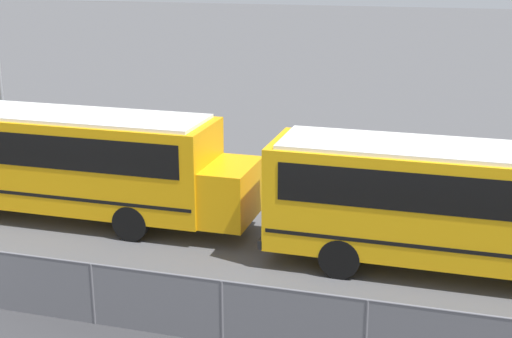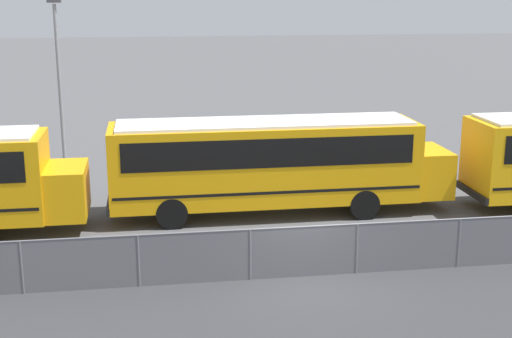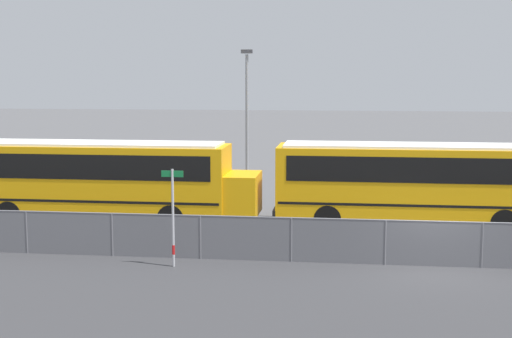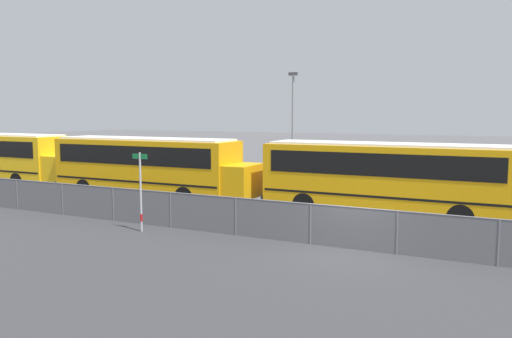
{
  "view_description": "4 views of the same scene",
  "coord_description": "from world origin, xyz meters",
  "views": [
    {
      "loc": [
        11.94,
        -12.63,
        7.94
      ],
      "look_at": [
        6.44,
        6.21,
        1.97
      ],
      "focal_mm": 50.0,
      "sensor_mm": 36.0,
      "label": 1
    },
    {
      "loc": [
        -4.11,
        -18.05,
        7.82
      ],
      "look_at": [
        -0.58,
        4.92,
        1.87
      ],
      "focal_mm": 50.0,
      "sensor_mm": 36.0,
      "label": 2
    },
    {
      "loc": [
        -2.86,
        -22.58,
        6.04
      ],
      "look_at": [
        -6.3,
        5.11,
        2.35
      ],
      "focal_mm": 50.0,
      "sensor_mm": 36.0,
      "label": 3
    },
    {
      "loc": [
        4.31,
        -16.49,
        4.61
      ],
      "look_at": [
        -6.19,
        5.26,
        1.95
      ],
      "focal_mm": 35.0,
      "sensor_mm": 36.0,
      "label": 4
    }
  ],
  "objects": [
    {
      "name": "school_bus_1",
      "position": [
        -12.54,
        5.1,
        1.99
      ],
      "size": [
        12.06,
        2.55,
        3.35
      ],
      "color": "orange",
      "rests_on": "ground_plane"
    },
    {
      "name": "light_pole",
      "position": [
        -7.96,
        14.57,
        4.06
      ],
      "size": [
        0.6,
        0.24,
        7.36
      ],
      "color": "gray",
      "rests_on": "ground_plane"
    },
    {
      "name": "street_sign",
      "position": [
        -8.17,
        -1.05,
        1.65
      ],
      "size": [
        0.7,
        0.09,
        3.13
      ],
      "color": "#B7B7BC",
      "rests_on": "ground_plane"
    },
    {
      "name": "ground_plane",
      "position": [
        0.0,
        0.0,
        0.0
      ],
      "size": [
        200.0,
        200.0,
        0.0
      ],
      "primitive_type": "plane",
      "color": "#4C4C4F"
    },
    {
      "name": "road_strip",
      "position": [
        0.0,
        -6.0,
        0.0
      ],
      "size": [
        109.18,
        12.0,
        0.01
      ],
      "color": "#333335",
      "rests_on": "ground_plane"
    },
    {
      "name": "fence",
      "position": [
        0.0,
        -0.0,
        0.76
      ],
      "size": [
        75.25,
        0.07,
        1.48
      ],
      "color": "#9EA0A5",
      "rests_on": "ground_plane"
    },
    {
      "name": "school_bus_2",
      "position": [
        0.12,
        5.77,
        1.99
      ],
      "size": [
        12.06,
        2.55,
        3.35
      ],
      "color": "orange",
      "rests_on": "ground_plane"
    }
  ]
}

